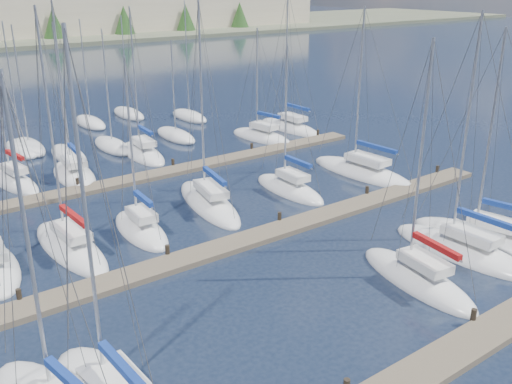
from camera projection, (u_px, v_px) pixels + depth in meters
ground at (22, 112)px, 66.58m from camera, size 400.00×400.00×0.00m
dock_near at (433, 366)px, 22.91m from camera, size 44.00×1.93×1.10m
dock_mid at (236, 243)px, 33.44m from camera, size 44.00×1.93×1.10m
dock_far at (133, 180)px, 43.97m from camera, size 44.00×1.93×1.10m
sailboat_i at (71, 247)px, 32.92m from camera, size 2.84×8.84×14.24m
sailboat_p at (143, 153)px, 50.34m from camera, size 3.25×8.01×13.32m
sailboat_o at (74, 174)px, 45.04m from camera, size 3.49×7.81×14.23m
sailboat_m at (362, 172)px, 45.64m from camera, size 3.61×10.06×13.56m
sailboat_f at (488, 239)px, 33.91m from camera, size 4.52×9.54×13.09m
sailboat_n at (14, 182)px, 43.35m from camera, size 3.13×7.36×13.06m
sailboat_j at (141, 230)px, 35.17m from camera, size 2.79×6.75×11.43m
sailboat_e at (462, 250)px, 32.52m from camera, size 3.20×8.98×14.01m
sailboat_d at (417, 279)px, 29.45m from camera, size 3.58×8.16×13.00m
sailboat_r at (290, 127)px, 59.02m from camera, size 2.74×8.92×14.44m
sailboat_l at (289, 189)px, 41.94m from camera, size 2.59×7.35×11.29m
sailboat_q at (262, 137)px, 55.57m from camera, size 3.67×7.87×11.17m
sailboat_k at (209, 203)px, 39.36m from camera, size 4.36×9.77×14.23m
distant_boats at (24, 147)px, 51.85m from camera, size 36.93×20.75×13.30m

